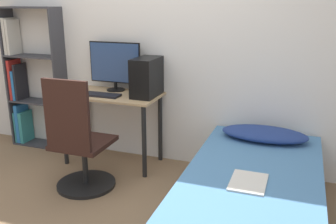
# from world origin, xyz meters

# --- Properties ---
(ground_plane) EXTENTS (14.00, 14.00, 0.00)m
(ground_plane) POSITION_xyz_m (0.00, 0.00, 0.00)
(ground_plane) COLOR #846647
(wall_back) EXTENTS (8.00, 0.05, 2.50)m
(wall_back) POSITION_xyz_m (0.00, 1.38, 1.25)
(wall_back) COLOR silver
(wall_back) RESTS_ON ground_plane
(desk) EXTENTS (0.98, 0.52, 0.74)m
(desk) POSITION_xyz_m (-0.34, 1.10, 0.60)
(desk) COLOR tan
(desk) RESTS_ON ground_plane
(bookshelf) EXTENTS (0.67, 0.23, 1.57)m
(bookshelf) POSITION_xyz_m (-1.48, 1.24, 0.72)
(bookshelf) COLOR #38383D
(bookshelf) RESTS_ON ground_plane
(office_chair) EXTENTS (0.53, 0.53, 1.03)m
(office_chair) POSITION_xyz_m (-0.33, 0.47, 0.39)
(office_chair) COLOR black
(office_chair) RESTS_ON ground_plane
(bed) EXTENTS (0.99, 1.94, 0.44)m
(bed) POSITION_xyz_m (1.17, 0.39, 0.22)
(bed) COLOR #4C3D2D
(bed) RESTS_ON ground_plane
(pillow) EXTENTS (0.75, 0.36, 0.11)m
(pillow) POSITION_xyz_m (1.17, 1.10, 0.50)
(pillow) COLOR navy
(pillow) RESTS_ON bed
(magazine) EXTENTS (0.24, 0.32, 0.01)m
(magazine) POSITION_xyz_m (1.16, 0.23, 0.45)
(magazine) COLOR silver
(magazine) RESTS_ON bed
(monitor) EXTENTS (0.56, 0.19, 0.50)m
(monitor) POSITION_xyz_m (-0.37, 1.25, 1.00)
(monitor) COLOR black
(monitor) RESTS_ON desk
(keyboard) EXTENTS (0.37, 0.15, 0.02)m
(keyboard) POSITION_xyz_m (-0.39, 0.99, 0.75)
(keyboard) COLOR black
(keyboard) RESTS_ON desk
(pc_tower) EXTENTS (0.21, 0.38, 0.37)m
(pc_tower) POSITION_xyz_m (0.03, 1.15, 0.92)
(pc_tower) COLOR black
(pc_tower) RESTS_ON desk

